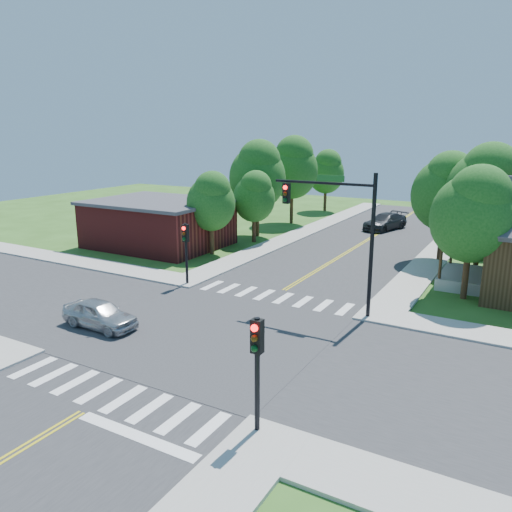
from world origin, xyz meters
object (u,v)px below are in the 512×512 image
Objects in this scene: signal_pole_se at (257,354)px; car_dgrey at (385,222)px; signal_mast_ne at (339,220)px; signal_pole_nw at (186,242)px; car_silver at (100,315)px.

signal_pole_se is 35.04m from car_dgrey.
signal_pole_se is at bearing -81.44° from signal_mast_ne.
signal_pole_nw is (-9.51, -0.01, -2.19)m from signal_mast_ne.
signal_mast_ne is 9.76m from signal_pole_nw.
signal_pole_nw is 7.74m from car_silver.
signal_pole_se is 15.84m from signal_pole_nw.
signal_pole_se reaches higher than car_dgrey.
car_silver is at bearing -85.70° from signal_pole_nw.
signal_mast_ne is 1.89× the size of signal_pole_nw.
car_silver is 31.19m from car_dgrey.
signal_pole_nw is at bearing -179.93° from signal_mast_ne.
signal_pole_se is at bearing -45.00° from signal_pole_nw.
signal_mast_ne is 11.55m from signal_pole_se.
car_dgrey reaches higher than car_silver.
signal_mast_ne reaches higher than car_dgrey.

